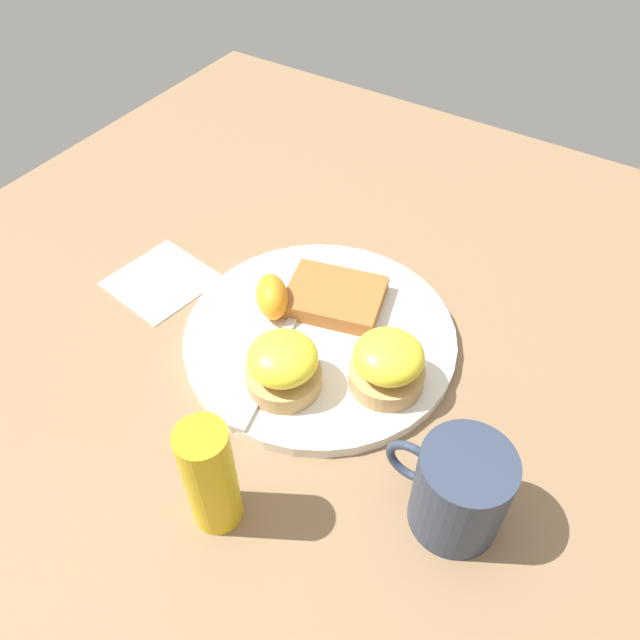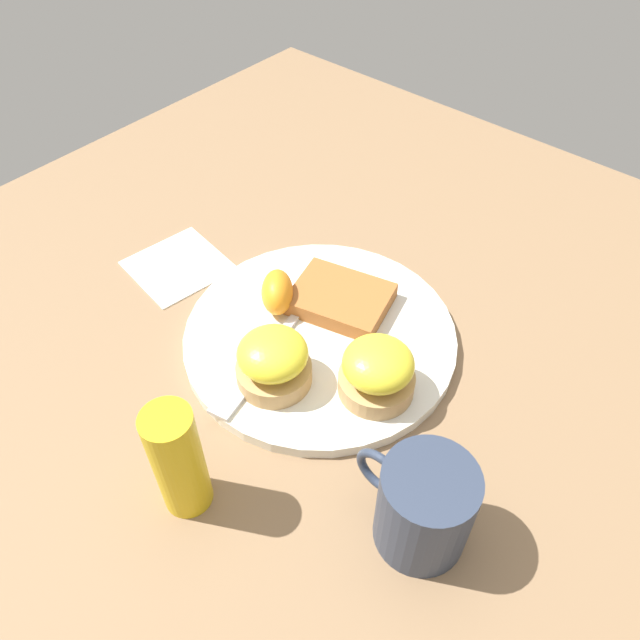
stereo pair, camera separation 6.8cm
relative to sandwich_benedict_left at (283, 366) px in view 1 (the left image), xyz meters
name	(u,v)px [view 1 (the left image)]	position (x,y,z in m)	size (l,w,h in m)	color
ground_plane	(320,341)	(0.01, -0.08, -0.04)	(1.10, 1.10, 0.00)	#846647
plate	(320,336)	(0.01, -0.08, -0.04)	(0.30, 0.30, 0.01)	silver
sandwich_benedict_left	(283,366)	(0.00, 0.00, 0.00)	(0.08, 0.08, 0.06)	tan
sandwich_benedict_right	(388,364)	(-0.09, -0.06, 0.00)	(0.08, 0.08, 0.06)	tan
hashbrown_patty	(335,297)	(0.02, -0.13, -0.02)	(0.11, 0.08, 0.02)	#A15F2D
orange_wedge	(271,297)	(0.07, -0.08, -0.01)	(0.06, 0.04, 0.04)	orange
fork	(275,352)	(0.03, -0.03, -0.03)	(0.07, 0.24, 0.00)	silver
cup	(459,490)	(-0.20, 0.03, 0.00)	(0.11, 0.08, 0.10)	#2D384C
napkin	(161,280)	(0.23, -0.06, -0.04)	(0.11, 0.11, 0.00)	white
condiment_bottle	(210,477)	(-0.03, 0.14, 0.02)	(0.04, 0.04, 0.13)	gold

